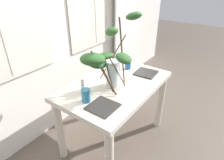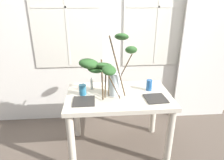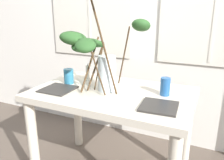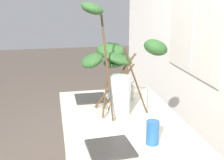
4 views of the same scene
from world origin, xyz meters
name	(u,v)px [view 1 (image 1 of 4)]	position (x,y,z in m)	size (l,w,h in m)	color
ground	(115,138)	(0.00, 0.00, 0.00)	(14.00, 14.00, 0.00)	brown
back_wall_with_windows	(54,15)	(0.00, 0.83, 1.36)	(5.60, 0.14, 2.70)	silver
curtain_sheer_side	(131,8)	(1.40, 0.68, 1.28)	(0.86, 0.03, 2.57)	white
dining_table	(115,95)	(0.00, 0.00, 0.64)	(1.18, 0.74, 0.77)	beige
vase_with_branches	(107,60)	(-0.14, -0.01, 1.08)	(0.69, 0.53, 0.74)	silver
drinking_glass_blue_left	(86,95)	(-0.41, 0.03, 0.83)	(0.08, 0.08, 0.12)	teal
drinking_glass_blue_right	(128,64)	(0.37, 0.08, 0.84)	(0.07, 0.07, 0.13)	#235693
plate_square_left	(103,106)	(-0.39, -0.14, 0.78)	(0.23, 0.23, 0.01)	#2D2B28
plate_square_right	(146,73)	(0.39, -0.15, 0.78)	(0.23, 0.23, 0.01)	#2D2B28
pillar_candle	(82,85)	(-0.30, 0.16, 0.84)	(0.03, 0.03, 0.15)	silver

